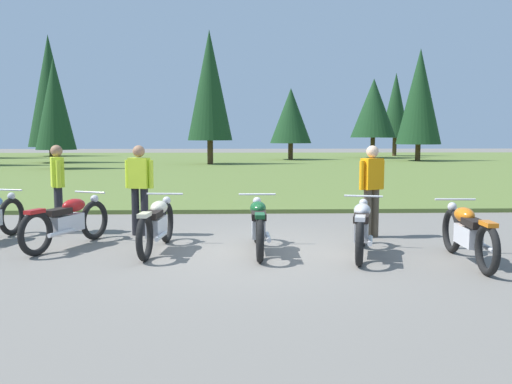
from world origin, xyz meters
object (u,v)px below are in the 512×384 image
at_px(motorcycle_orange, 468,233).
at_px(rider_with_back_turned, 372,186).
at_px(rider_checking_bike, 139,185).
at_px(motorcycle_red, 68,221).
at_px(motorcycle_silver, 362,227).
at_px(rider_in_hivis_vest, 58,183).
at_px(motorcycle_cream, 157,224).
at_px(motorcycle_british_green, 258,225).

distance_m(motorcycle_orange, rider_with_back_turned, 2.26).
bearing_deg(rider_checking_bike, motorcycle_orange, -24.44).
xyz_separation_m(rider_checking_bike, rider_with_back_turned, (4.24, -0.34, 0.00)).
height_order(motorcycle_red, rider_with_back_turned, rider_with_back_turned).
bearing_deg(motorcycle_silver, rider_checking_bike, 153.97).
relative_size(motorcycle_red, motorcycle_silver, 0.96).
relative_size(rider_checking_bike, rider_with_back_turned, 1.00).
relative_size(motorcycle_silver, rider_with_back_turned, 1.23).
bearing_deg(motorcycle_silver, rider_in_hivis_vest, 158.01).
height_order(motorcycle_silver, rider_in_hivis_vest, rider_in_hivis_vest).
height_order(motorcycle_red, motorcycle_cream, same).
bearing_deg(rider_with_back_turned, motorcycle_orange, -65.39).
relative_size(motorcycle_cream, rider_in_hivis_vest, 1.26).
bearing_deg(motorcycle_silver, motorcycle_cream, 172.21).
relative_size(motorcycle_british_green, rider_checking_bike, 1.26).
height_order(motorcycle_orange, rider_with_back_turned, rider_with_back_turned).
xyz_separation_m(motorcycle_british_green, rider_in_hivis_vest, (-3.74, 1.84, 0.51)).
height_order(motorcycle_red, motorcycle_silver, same).
distance_m(motorcycle_cream, motorcycle_british_green, 1.63).
bearing_deg(motorcycle_british_green, motorcycle_orange, -15.39).
bearing_deg(rider_in_hivis_vest, rider_with_back_turned, -6.58).
bearing_deg(motorcycle_orange, motorcycle_british_green, 164.61).
bearing_deg(motorcycle_red, motorcycle_cream, -13.03).
bearing_deg(rider_with_back_turned, motorcycle_silver, -109.23).
relative_size(motorcycle_red, rider_with_back_turned, 1.18).
distance_m(motorcycle_cream, rider_in_hivis_vest, 2.77).
distance_m(rider_in_hivis_vest, rider_with_back_turned, 5.88).
bearing_deg(motorcycle_cream, rider_with_back_turned, 15.59).
bearing_deg(rider_checking_bike, motorcycle_cream, -69.42).
height_order(motorcycle_orange, rider_in_hivis_vest, rider_in_hivis_vest).
distance_m(motorcycle_british_green, rider_in_hivis_vest, 4.20).
height_order(motorcycle_cream, motorcycle_orange, same).
xyz_separation_m(motorcycle_red, motorcycle_silver, (4.73, -0.79, 0.00)).
bearing_deg(motorcycle_cream, motorcycle_silver, -7.79).
xyz_separation_m(motorcycle_orange, rider_in_hivis_vest, (-6.75, 2.67, 0.51)).
bearing_deg(rider_with_back_turned, motorcycle_cream, -164.41).
xyz_separation_m(motorcycle_british_green, rider_with_back_turned, (2.10, 1.17, 0.51)).
bearing_deg(rider_with_back_turned, rider_checking_bike, 175.39).
bearing_deg(motorcycle_british_green, rider_in_hivis_vest, 153.76).
relative_size(motorcycle_silver, rider_checking_bike, 1.23).
xyz_separation_m(motorcycle_british_green, motorcycle_silver, (1.58, -0.30, 0.00)).
height_order(motorcycle_red, rider_in_hivis_vest, rider_in_hivis_vest).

